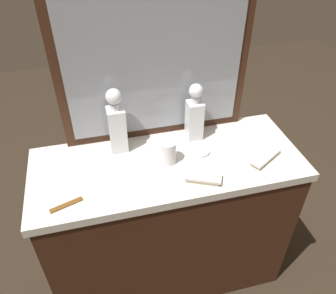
{
  "coord_description": "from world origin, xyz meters",
  "views": [
    {
      "loc": [
        -0.28,
        -1.09,
        1.82
      ],
      "look_at": [
        0.0,
        0.0,
        0.92
      ],
      "focal_mm": 36.2,
      "sensor_mm": 36.0,
      "label": 1
    }
  ],
  "objects": [
    {
      "name": "ground_plane",
      "position": [
        0.0,
        0.0,
        0.0
      ],
      "size": [
        6.0,
        6.0,
        0.0
      ],
      "primitive_type": "plane",
      "color": "#2D2319"
    },
    {
      "name": "dresser",
      "position": [
        0.0,
        0.0,
        0.42
      ],
      "size": [
        1.2,
        0.48,
        0.84
      ],
      "color": "#381E11",
      "rests_on": "ground_plane"
    },
    {
      "name": "dresser_mirror",
      "position": [
        0.0,
        0.22,
        1.19
      ],
      "size": [
        0.85,
        0.03,
        0.7
      ],
      "color": "#381E11",
      "rests_on": "dresser"
    },
    {
      "name": "crystal_decanter_front",
      "position": [
        0.16,
        0.14,
        0.95
      ],
      "size": [
        0.07,
        0.07,
        0.28
      ],
      "color": "white",
      "rests_on": "dresser"
    },
    {
      "name": "crystal_decanter_left",
      "position": [
        -0.19,
        0.14,
        0.96
      ],
      "size": [
        0.08,
        0.08,
        0.31
      ],
      "color": "white",
      "rests_on": "dresser"
    },
    {
      "name": "crystal_tumbler_left",
      "position": [
        0.0,
        -0.0,
        0.89
      ],
      "size": [
        0.07,
        0.07,
        0.11
      ],
      "color": "white",
      "rests_on": "dresser"
    },
    {
      "name": "silver_brush_far_right",
      "position": [
        0.42,
        -0.1,
        0.85
      ],
      "size": [
        0.17,
        0.13,
        0.02
      ],
      "color": "#B7A88C",
      "rests_on": "dresser"
    },
    {
      "name": "silver_brush_right",
      "position": [
        0.11,
        -0.15,
        0.85
      ],
      "size": [
        0.16,
        0.12,
        0.02
      ],
      "color": "#B7A88C",
      "rests_on": "dresser"
    },
    {
      "name": "porcelain_dish",
      "position": [
        0.16,
        0.02,
        0.84
      ],
      "size": [
        0.08,
        0.08,
        0.01
      ],
      "color": "silver",
      "rests_on": "dresser"
    },
    {
      "name": "tortoiseshell_comb",
      "position": [
        -0.44,
        -0.15,
        0.84
      ],
      "size": [
        0.13,
        0.06,
        0.01
      ],
      "color": "brown",
      "rests_on": "dresser"
    }
  ]
}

